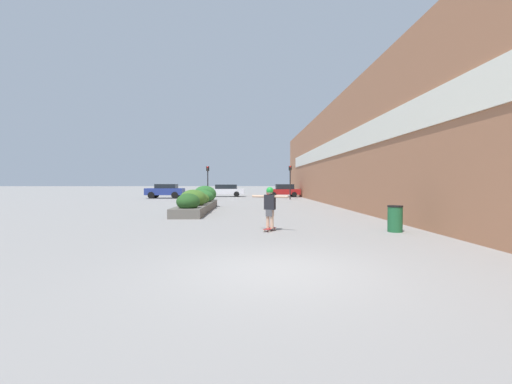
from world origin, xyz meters
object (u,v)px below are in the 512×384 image
(skateboarder, at_px, (270,203))
(car_center_left, at_px, (349,191))
(skateboard, at_px, (270,229))
(trash_bin, at_px, (395,219))
(traffic_light_right, at_px, (290,176))
(traffic_light_left, at_px, (208,177))
(car_center_right, at_px, (284,190))
(car_rightmost, at_px, (225,190))
(car_leftmost, at_px, (165,191))

(skateboarder, relative_size, car_center_left, 0.30)
(skateboard, xyz_separation_m, trash_bin, (4.28, -0.34, 0.39))
(car_center_left, relative_size, traffic_light_right, 1.43)
(trash_bin, distance_m, traffic_light_left, 23.66)
(car_center_right, xyz_separation_m, car_rightmost, (-6.86, 1.09, -0.00))
(skateboard, xyz_separation_m, skateboarder, (-0.00, 0.00, 0.90))
(skateboarder, relative_size, trash_bin, 1.59)
(car_leftmost, xyz_separation_m, car_center_right, (13.04, 2.81, -0.05))
(trash_bin, bearing_deg, traffic_light_right, 92.02)
(car_leftmost, distance_m, car_rightmost, 7.31)
(car_center_left, distance_m, car_rightmost, 14.56)
(car_leftmost, relative_size, car_rightmost, 0.86)
(skateboard, bearing_deg, trash_bin, 22.54)
(car_center_left, height_order, traffic_light_left, traffic_light_left)
(skateboarder, distance_m, car_rightmost, 29.15)
(car_center_left, distance_m, traffic_light_left, 16.95)
(car_leftmost, distance_m, traffic_light_right, 13.50)
(trash_bin, height_order, car_center_left, car_center_left)
(trash_bin, distance_m, car_center_right, 28.21)
(car_center_left, bearing_deg, car_center_right, -91.62)
(skateboard, bearing_deg, car_rightmost, 123.79)
(trash_bin, distance_m, car_leftmost, 28.93)
(trash_bin, height_order, car_leftmost, car_leftmost)
(skateboarder, height_order, car_center_right, skateboarder)
(car_leftmost, distance_m, traffic_light_left, 6.25)
(skateboarder, xyz_separation_m, car_center_right, (3.46, 27.86, -0.20))
(car_center_right, distance_m, car_rightmost, 6.95)
(skateboarder, relative_size, car_rightmost, 0.31)
(car_center_right, relative_size, car_rightmost, 0.83)
(car_center_right, relative_size, traffic_light_left, 1.17)
(skateboarder, height_order, car_leftmost, skateboarder)
(car_center_right, relative_size, traffic_light_right, 1.14)
(trash_bin, bearing_deg, skateboarder, 175.46)
(car_center_right, bearing_deg, traffic_light_right, -179.65)
(car_leftmost, relative_size, car_center_right, 1.04)
(car_center_right, bearing_deg, skateboarder, 172.93)
(traffic_light_right, bearing_deg, skateboarder, -99.01)
(trash_bin, distance_m, traffic_light_right, 22.44)
(skateboarder, xyz_separation_m, car_center_left, (11.10, 27.64, -0.23))
(trash_bin, xyz_separation_m, traffic_light_right, (-0.79, 22.35, 1.83))
(car_leftmost, bearing_deg, trash_bin, -151.37)
(car_leftmost, relative_size, traffic_light_left, 1.22)
(car_leftmost, bearing_deg, car_center_right, -77.82)
(skateboarder, distance_m, traffic_light_left, 22.04)
(car_center_right, distance_m, traffic_light_right, 6.04)
(traffic_light_left, bearing_deg, car_leftmost, 144.47)
(trash_bin, height_order, traffic_light_right, traffic_light_right)
(car_center_left, height_order, traffic_light_right, traffic_light_right)
(skateboard, bearing_deg, car_center_left, 95.21)
(trash_bin, bearing_deg, traffic_light_left, 112.18)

